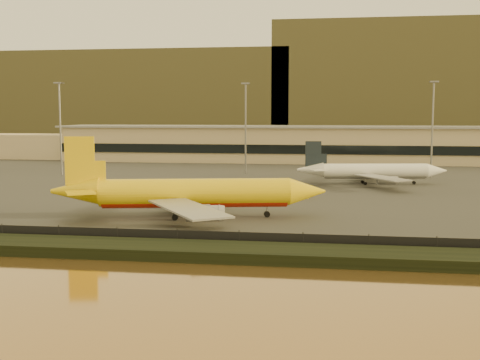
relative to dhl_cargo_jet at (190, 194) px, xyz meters
name	(u,v)px	position (x,y,z in m)	size (l,w,h in m)	color
ground	(239,230)	(9.22, -8.27, -4.19)	(900.00, 900.00, 0.00)	black
embankment	(218,252)	(9.22, -25.27, -3.49)	(320.00, 7.00, 1.40)	black
tarmac	(285,170)	(9.22, 86.73, -4.09)	(320.00, 220.00, 0.20)	#2D2D2D
perimeter_fence	(223,240)	(9.22, -21.27, -2.89)	(300.00, 0.05, 2.20)	black
terminal_building	(250,144)	(-5.30, 117.28, 2.06)	(202.00, 25.00, 12.60)	tan
apron_light_masts	(337,119)	(24.22, 66.73, 11.51)	(152.20, 12.20, 25.40)	slate
distant_hills	(281,93)	(-11.52, 331.73, 27.20)	(470.00, 160.00, 70.00)	brown
dhl_cargo_jet	(190,194)	(0.00, 0.00, 0.00)	(44.50, 42.91, 13.36)	yellow
white_narrowbody_jet	(372,171)	(32.66, 51.86, -0.89)	(36.07, 34.84, 10.38)	white
gse_vehicle_yellow	(300,195)	(16.61, 25.15, -3.22)	(3.41, 1.53, 1.53)	yellow
gse_vehicle_white	(197,195)	(-3.64, 21.38, -3.14)	(3.78, 1.70, 1.70)	white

